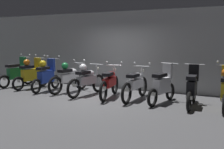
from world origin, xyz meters
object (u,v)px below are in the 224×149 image
Objects in this scene: motorbike_slot_1 at (31,74)px; motorbike_slot_2 at (46,76)px; motorbike_slot_0 at (17,73)px; motorbike_slot_8 at (192,88)px; motorbike_slot_3 at (69,78)px; motorbike_slot_7 at (163,86)px; motorbike_slot_4 at (87,80)px; motorbike_slot_5 at (110,83)px; motorbike_slot_6 at (136,84)px.

motorbike_slot_2 is (0.87, -0.14, 0.00)m from motorbike_slot_1.
motorbike_slot_1 is at bearing -8.02° from motorbike_slot_0.
motorbike_slot_2 is 1.00× the size of motorbike_slot_8.
motorbike_slot_0 is at bearing 171.38° from motorbike_slot_2.
motorbike_slot_7 is at bearing -2.45° from motorbike_slot_3.
motorbike_slot_8 is at bearing -2.41° from motorbike_slot_3.
motorbike_slot_2 reaches higher than motorbike_slot_7.
motorbike_slot_3 is 4.36m from motorbike_slot_8.
motorbike_slot_4 is at bearing -4.15° from motorbike_slot_0.
motorbike_slot_7 reaches higher than motorbike_slot_4.
motorbike_slot_4 is (1.75, 0.01, -0.04)m from motorbike_slot_2.
motorbike_slot_2 is (1.74, -0.26, 0.04)m from motorbike_slot_0.
motorbike_slot_5 is 1.16× the size of motorbike_slot_7.
motorbike_slot_1 reaches higher than motorbike_slot_7.
motorbike_slot_0 is 6.97m from motorbike_slot_8.
motorbike_slot_1 is 0.88m from motorbike_slot_2.
motorbike_slot_3 is at bearing 12.64° from motorbike_slot_2.
motorbike_slot_8 is (4.35, -0.18, -0.00)m from motorbike_slot_3.
motorbike_slot_4 is at bearing -179.23° from motorbike_slot_5.
motorbike_slot_3 is at bearing 177.55° from motorbike_slot_7.
motorbike_slot_0 reaches higher than motorbike_slot_4.
motorbike_slot_7 is at bearing -2.39° from motorbike_slot_6.
motorbike_slot_5 is at bearing -1.95° from motorbike_slot_1.
motorbike_slot_8 is at bearing -0.20° from motorbike_slot_5.
motorbike_slot_1 is 1.00× the size of motorbike_slot_8.
motorbike_slot_6 is 1.74m from motorbike_slot_8.
motorbike_slot_5 reaches higher than motorbike_slot_4.
motorbike_slot_7 and motorbike_slot_8 have the same top height.
motorbike_slot_1 is 1.74m from motorbike_slot_3.
motorbike_slot_6 is at bearing -2.46° from motorbike_slot_3.
motorbike_slot_2 is 5.23m from motorbike_slot_8.
motorbike_slot_6 is at bearing -0.75° from motorbike_slot_1.
motorbike_slot_3 and motorbike_slot_5 have the same top height.
motorbike_slot_6 is 1.16× the size of motorbike_slot_8.
motorbike_slot_0 is 1.00× the size of motorbike_slot_8.
motorbike_slot_5 and motorbike_slot_6 have the same top height.
motorbike_slot_0 is 4.35m from motorbike_slot_5.
motorbike_slot_1 is 0.86× the size of motorbike_slot_4.
motorbike_slot_7 is at bearing -1.02° from motorbike_slot_1.
motorbike_slot_3 is 0.99× the size of motorbike_slot_6.
motorbike_slot_0 is 0.87× the size of motorbike_slot_5.
motorbike_slot_7 is (0.88, -0.04, 0.03)m from motorbike_slot_6.
motorbike_slot_4 is 1.00× the size of motorbike_slot_6.
motorbike_slot_4 is at bearing -177.59° from motorbike_slot_6.
motorbike_slot_3 and motorbike_slot_6 have the same top height.
motorbike_slot_2 is at bearing -179.38° from motorbike_slot_7.
motorbike_slot_5 is at bearing 0.77° from motorbike_slot_4.
motorbike_slot_1 is at bearing 179.25° from motorbike_slot_6.
motorbike_slot_2 is 0.87× the size of motorbike_slot_3.
motorbike_slot_6 is 0.88m from motorbike_slot_7.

